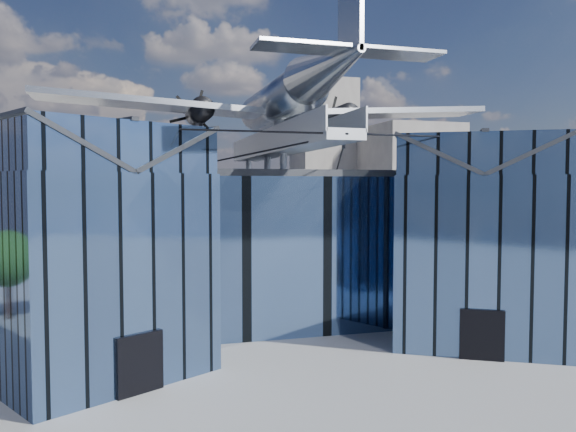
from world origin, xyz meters
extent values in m
plane|color=gray|center=(0.00, 0.00, 0.00)|extent=(120.00, 120.00, 0.00)
cube|color=#476391|center=(0.00, 9.00, 4.75)|extent=(28.00, 14.00, 9.50)
cube|color=#272A2F|center=(0.00, 9.00, 9.70)|extent=(28.00, 14.00, 0.40)
cube|color=#476391|center=(-10.50, -1.00, 4.75)|extent=(11.79, 11.43, 9.50)
cube|color=#476391|center=(-10.50, -1.00, 10.60)|extent=(11.56, 11.20, 2.20)
cube|color=#272A2F|center=(-12.45, -2.12, 10.60)|extent=(7.98, 9.23, 2.40)
cube|color=#272A2F|center=(-8.55, 0.12, 10.60)|extent=(7.98, 9.23, 2.40)
cube|color=#272A2F|center=(-10.50, -1.00, 11.75)|extent=(4.30, 7.10, 0.18)
cube|color=black|center=(-8.48, -4.51, 1.30)|extent=(2.03, 1.32, 2.60)
cube|color=black|center=(-6.60, 1.25, 4.75)|extent=(0.34, 0.34, 9.50)
cube|color=#476391|center=(10.50, -1.00, 4.75)|extent=(11.79, 11.43, 9.50)
cube|color=#476391|center=(10.50, -1.00, 10.60)|extent=(11.56, 11.20, 2.20)
cube|color=#272A2F|center=(8.55, 0.12, 10.60)|extent=(7.98, 9.23, 2.40)
cube|color=#272A2F|center=(12.45, -2.12, 10.60)|extent=(7.98, 9.23, 2.40)
cube|color=#272A2F|center=(10.50, -1.00, 11.75)|extent=(4.30, 7.10, 0.18)
cube|color=black|center=(8.48, -4.51, 1.30)|extent=(2.03, 1.32, 2.60)
cube|color=black|center=(6.60, 1.25, 4.75)|extent=(0.34, 0.34, 9.50)
cube|color=#959AA2|center=(0.00, 3.50, 11.10)|extent=(1.80, 21.00, 0.50)
cube|color=#959AA2|center=(-0.90, 3.50, 11.75)|extent=(0.08, 21.00, 1.10)
cube|color=#959AA2|center=(0.90, 3.50, 11.75)|extent=(0.08, 21.00, 1.10)
cylinder|color=#959AA2|center=(0.00, 13.00, 10.43)|extent=(0.44, 0.44, 1.35)
cylinder|color=#959AA2|center=(0.00, 7.00, 10.43)|extent=(0.44, 0.44, 1.35)
cylinder|color=#959AA2|center=(0.00, 3.00, 10.43)|extent=(0.44, 0.44, 1.35)
cylinder|color=#959AA2|center=(0.00, 4.00, 12.05)|extent=(0.70, 0.70, 1.40)
cylinder|color=black|center=(-5.25, -4.00, 11.40)|extent=(10.55, 6.08, 0.69)
cylinder|color=black|center=(5.25, -4.00, 11.40)|extent=(10.55, 6.08, 0.69)
cylinder|color=black|center=(-3.00, 1.50, 10.55)|extent=(6.09, 17.04, 1.19)
cylinder|color=black|center=(3.00, 1.50, 10.55)|extent=(6.09, 17.04, 1.19)
cylinder|color=#9EA3AA|center=(0.00, 4.00, 14.00)|extent=(2.50, 11.00, 2.50)
sphere|color=#9EA3AA|center=(0.00, 9.50, 14.00)|extent=(2.50, 2.50, 2.50)
cube|color=black|center=(0.00, 8.50, 14.69)|extent=(1.60, 1.40, 0.50)
cone|color=#9EA3AA|center=(0.00, -5.00, 14.30)|extent=(2.50, 7.00, 2.50)
cube|color=#9EA3AA|center=(0.00, -7.30, 15.90)|extent=(0.18, 2.40, 3.40)
cube|color=#9EA3AA|center=(0.00, -7.20, 14.50)|extent=(8.00, 1.80, 0.14)
cube|color=#9EA3AA|center=(-7.00, 5.00, 13.70)|extent=(14.00, 3.20, 1.08)
cylinder|color=black|center=(-4.60, 5.60, 13.45)|extent=(1.44, 3.20, 1.44)
cone|color=black|center=(-4.60, 7.40, 13.45)|extent=(0.70, 0.70, 0.70)
cube|color=black|center=(-4.60, 7.55, 13.45)|extent=(1.05, 0.06, 3.33)
cube|color=black|center=(-4.60, 7.55, 13.45)|extent=(2.53, 0.06, 2.53)
cube|color=black|center=(-4.60, 7.55, 13.45)|extent=(3.33, 0.06, 1.05)
cylinder|color=black|center=(-4.60, 5.00, 12.22)|extent=(0.24, 0.24, 1.75)
cube|color=#9EA3AA|center=(7.00, 5.00, 13.70)|extent=(14.00, 3.20, 1.08)
cylinder|color=black|center=(4.60, 5.60, 13.45)|extent=(1.44, 3.20, 1.44)
cone|color=black|center=(4.60, 7.40, 13.45)|extent=(0.70, 0.70, 0.70)
cube|color=black|center=(4.60, 7.55, 13.45)|extent=(1.05, 0.06, 3.33)
cube|color=black|center=(4.60, 7.55, 13.45)|extent=(2.53, 0.06, 2.53)
cube|color=black|center=(4.60, 7.55, 13.45)|extent=(3.33, 0.06, 1.05)
cylinder|color=black|center=(4.60, 5.00, 12.22)|extent=(0.24, 0.24, 1.75)
cube|color=gray|center=(32.00, 48.00, 9.00)|extent=(12.00, 14.00, 18.00)
cube|color=gray|center=(-20.00, 55.00, 7.00)|extent=(14.00, 10.00, 14.00)
cube|color=gray|center=(22.00, 58.00, 13.00)|extent=(9.00, 9.00, 26.00)
camera|label=1|loc=(-8.86, -29.02, 8.89)|focal=35.00mm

